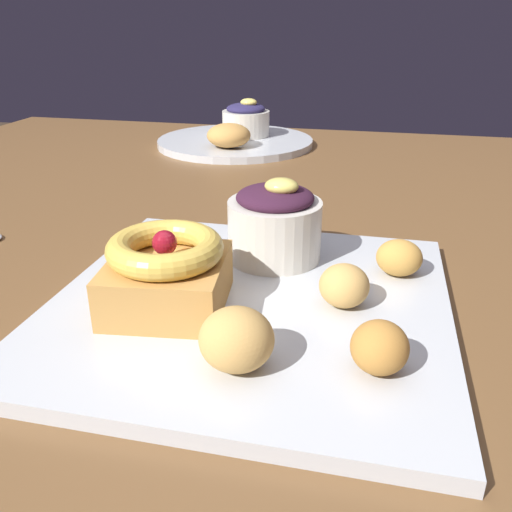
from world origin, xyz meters
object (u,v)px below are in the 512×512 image
Objects in this scene: front_plate at (250,305)px; fritter_back at (399,258)px; fritter_extra at (237,339)px; back_ramekin at (246,120)px; cake_slice at (167,272)px; fritter_middle at (380,347)px; back_plate at (235,142)px; back_pastry at (229,135)px; fritter_front at (344,286)px; berry_ramekin at (275,223)px.

fritter_back reaches higher than front_plate.
back_ramekin reaches higher than fritter_extra.
fritter_middle is at bearing -17.17° from cake_slice.
back_ramekin reaches higher than fritter_middle.
back_plate is at bearing 104.93° from fritter_extra.
fritter_middle is 0.51× the size of back_pastry.
front_plate is 0.13m from fritter_middle.
cake_slice is at bearing -151.12° from fritter_back.
cake_slice is at bearing -79.97° from back_plate.
fritter_front reaches higher than front_plate.
cake_slice is at bearing 137.58° from fritter_extra.
back_plate is (-0.28, 0.50, -0.02)m from fritter_back.
back_plate is (-0.17, 0.49, -0.04)m from berry_ramekin.
cake_slice is 0.63m from back_ramekin.
fritter_front is at bearing -122.82° from fritter_back.
fritter_middle is 0.09m from fritter_extra.
fritter_back is (0.17, 0.09, -0.01)m from cake_slice.
back_plate is at bearing 118.91° from fritter_back.
fritter_middle is at bearing -70.66° from fritter_front.
cake_slice is (-0.06, -0.02, 0.03)m from front_plate.
cake_slice reaches higher than fritter_front.
fritter_back is at bearing -63.54° from back_ramekin.
cake_slice is 1.18× the size of back_ramekin.
fritter_back is at bearing 31.81° from front_plate.
berry_ramekin reaches higher than front_plate.
fritter_front is at bearing -65.40° from back_pastry.
fritter_extra is at bearing -75.07° from back_plate.
back_pastry is at bearing 100.56° from cake_slice.
front_plate is 0.60m from back_plate.
back_pastry reaches higher than back_plate.
fritter_back is 0.45× the size of back_ramekin.
cake_slice is 0.12m from berry_ramekin.
fritter_extra is 0.56× the size of back_ramekin.
fritter_extra is at bearing -74.08° from back_pastry.
back_plate is at bearing 105.98° from front_plate.
fritter_extra is at bearing -76.67° from back_ramekin.
back_plate is (-0.24, 0.57, -0.02)m from fritter_front.
fritter_front reaches higher than fritter_back.
berry_ramekin reaches higher than fritter_middle.
fritter_middle is (0.16, -0.05, -0.01)m from cake_slice.
back_pastry is at bearing 107.27° from front_plate.
cake_slice is at bearing 162.83° from fritter_middle.
fritter_front is 0.08m from fritter_back.
fritter_front is at bearing 4.67° from front_plate.
back_plate is at bearing 112.20° from fritter_middle.
cake_slice reaches higher than back_plate.
fritter_front is (0.13, 0.03, -0.01)m from cake_slice.
back_plate is at bearing 108.81° from berry_ramekin.
fritter_front is 0.08m from fritter_middle.
back_pastry is at bearing 113.91° from fritter_middle.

